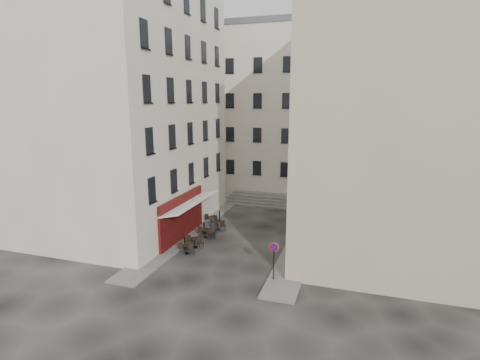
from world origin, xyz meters
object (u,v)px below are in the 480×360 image
at_px(no_parking_sign, 274,254).
at_px(bistro_table_b, 195,242).
at_px(bistro_table_a, 187,248).
at_px(pedestrian, 213,229).

relative_size(no_parking_sign, bistro_table_b, 1.82).
bearing_deg(bistro_table_a, no_parking_sign, -17.64).
bearing_deg(bistro_table_b, pedestrian, 75.51).
xyz_separation_m(bistro_table_b, pedestrian, (0.54, 2.11, 0.35)).
relative_size(bistro_table_a, pedestrian, 0.71).
relative_size(bistro_table_a, bistro_table_b, 0.89).
distance_m(bistro_table_b, pedestrian, 2.21).
bearing_deg(bistro_table_b, bistro_table_a, -93.37).
bearing_deg(pedestrian, bistro_table_a, 56.58).
distance_m(no_parking_sign, bistro_table_a, 7.09).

